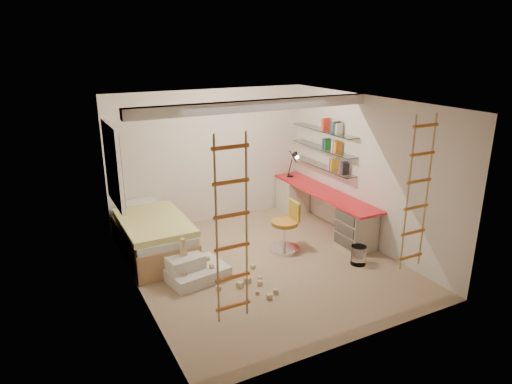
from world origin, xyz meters
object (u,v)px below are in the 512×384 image
bed (153,236)px  play_platform (193,269)px  swivel_chair (286,233)px  desk (322,208)px

bed → play_platform: size_ratio=2.06×
swivel_chair → play_platform: size_ratio=0.90×
swivel_chair → bed: bearing=156.0°
bed → swivel_chair: bearing=-24.0°
play_platform → bed: bearing=104.7°
bed → swivel_chair: (2.06, -0.92, -0.01)m
desk → swivel_chair: 1.27m
desk → play_platform: size_ratio=2.89×
desk → swivel_chair: (-1.14, -0.55, -0.08)m
swivel_chair → play_platform: (-1.76, -0.21, -0.17)m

